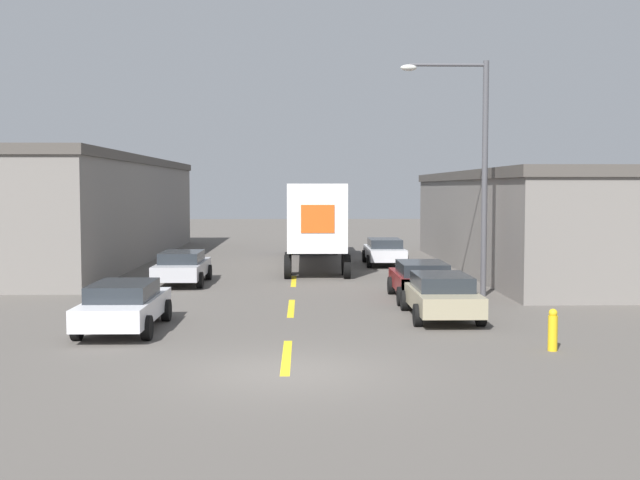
{
  "coord_description": "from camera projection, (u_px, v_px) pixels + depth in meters",
  "views": [
    {
      "loc": [
        0.36,
        -16.08,
        3.75
      ],
      "look_at": [
        0.96,
        11.68,
        1.94
      ],
      "focal_mm": 45.0,
      "sensor_mm": 36.0,
      "label": 1
    }
  ],
  "objects": [
    {
      "name": "fire_hydrant",
      "position": [
        553.0,
        330.0,
        18.41
      ],
      "size": [
        0.22,
        0.22,
        0.98
      ],
      "color": "gold",
      "rests_on": "ground_plane"
    },
    {
      "name": "parked_car_left_near",
      "position": [
        124.0,
        304.0,
        21.05
      ],
      "size": [
        1.93,
        4.54,
        1.28
      ],
      "color": "silver",
      "rests_on": "ground_plane"
    },
    {
      "name": "warehouse_right",
      "position": [
        600.0,
        220.0,
        36.74
      ],
      "size": [
        13.42,
        22.75,
        4.49
      ],
      "color": "slate",
      "rests_on": "ground_plane"
    },
    {
      "name": "parked_car_right_mid",
      "position": [
        421.0,
        279.0,
        26.8
      ],
      "size": [
        1.93,
        4.54,
        1.28
      ],
      "color": "maroon",
      "rests_on": "ground_plane"
    },
    {
      "name": "parked_car_right_far",
      "position": [
        384.0,
        251.0,
        38.95
      ],
      "size": [
        1.93,
        4.54,
        1.28
      ],
      "color": "silver",
      "rests_on": "ground_plane"
    },
    {
      "name": "semi_truck",
      "position": [
        315.0,
        216.0,
        39.53
      ],
      "size": [
        2.75,
        15.05,
        3.91
      ],
      "rotation": [
        0.0,
        0.0,
        0.0
      ],
      "color": "navy",
      "rests_on": "ground_plane"
    },
    {
      "name": "street_lamp",
      "position": [
        474.0,
        159.0,
        27.5
      ],
      "size": [
        3.03,
        0.32,
        8.08
      ],
      "color": "#4C4C51",
      "rests_on": "ground_plane"
    },
    {
      "name": "parked_car_right_near",
      "position": [
        441.0,
        294.0,
        23.05
      ],
      "size": [
        1.93,
        4.54,
        1.28
      ],
      "color": "tan",
      "rests_on": "ground_plane"
    },
    {
      "name": "ground_plane",
      "position": [
        285.0,
        373.0,
        16.28
      ],
      "size": [
        160.0,
        160.0,
        0.0
      ],
      "primitive_type": "plane",
      "color": "#56514C"
    },
    {
      "name": "road_centerline",
      "position": [
        291.0,
        308.0,
        24.97
      ],
      "size": [
        0.2,
        18.09,
        0.01
      ],
      "color": "yellow",
      "rests_on": "ground_plane"
    },
    {
      "name": "parked_car_left_far",
      "position": [
        182.0,
        266.0,
        31.2
      ],
      "size": [
        1.93,
        4.54,
        1.28
      ],
      "color": "#B2B2B7",
      "rests_on": "ground_plane"
    },
    {
      "name": "warehouse_left",
      "position": [
        54.0,
        209.0,
        41.32
      ],
      "size": [
        10.4,
        27.3,
        5.3
      ],
      "color": "slate",
      "rests_on": "ground_plane"
    }
  ]
}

